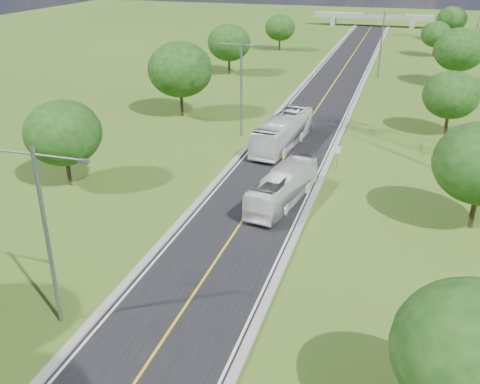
{
  "coord_description": "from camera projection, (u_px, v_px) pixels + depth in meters",
  "views": [
    {
      "loc": [
        10.28,
        -7.52,
        18.36
      ],
      "look_at": [
        0.23,
        24.62,
        3.0
      ],
      "focal_mm": 40.0,
      "sensor_mm": 36.0,
      "label": 1
    }
  ],
  "objects": [
    {
      "name": "tree_rf",
      "position": [
        452.0,
        19.0,
        114.34
      ],
      "size": [
        6.3,
        6.3,
        7.33
      ],
      "color": "black",
      "rests_on": "ground"
    },
    {
      "name": "tree_ld",
      "position": [
        229.0,
        43.0,
        83.76
      ],
      "size": [
        6.72,
        6.72,
        7.82
      ],
      "color": "black",
      "rests_on": "ground"
    },
    {
      "name": "tree_lb",
      "position": [
        63.0,
        133.0,
        43.67
      ],
      "size": [
        6.3,
        6.3,
        7.33
      ],
      "color": "black",
      "rests_on": "ground"
    },
    {
      "name": "streetlight_far_right",
      "position": [
        382.0,
        39.0,
        80.58
      ],
      "size": [
        5.9,
        0.25,
        10.0
      ],
      "color": "slate",
      "rests_on": "ground"
    },
    {
      "name": "tree_ra",
      "position": [
        475.0,
        353.0,
        19.9
      ],
      "size": [
        6.3,
        6.3,
        7.33
      ],
      "color": "black",
      "rests_on": "ground"
    },
    {
      "name": "curb_right",
      "position": [
        358.0,
        95.0,
        73.06
      ],
      "size": [
        0.5,
        150.0,
        0.22
      ],
      "primitive_type": "cube",
      "color": "gray",
      "rests_on": "ground"
    },
    {
      "name": "curb_left",
      "position": [
        297.0,
        91.0,
        75.37
      ],
      "size": [
        0.5,
        150.0,
        0.22
      ],
      "primitive_type": "cube",
      "color": "gray",
      "rests_on": "ground"
    },
    {
      "name": "streetlight_mid_left",
      "position": [
        241.0,
        81.0,
        55.18
      ],
      "size": [
        5.9,
        0.25,
        10.0
      ],
      "color": "slate",
      "rests_on": "ground"
    },
    {
      "name": "bus_outbound",
      "position": [
        283.0,
        187.0,
        41.68
      ],
      "size": [
        3.88,
        10.05,
        2.73
      ],
      "primitive_type": "imported",
      "rotation": [
        0.0,
        0.0,
        2.98
      ],
      "color": "white",
      "rests_on": "road"
    },
    {
      "name": "speed_limit_sign",
      "position": [
        337.0,
        154.0,
        47.85
      ],
      "size": [
        0.55,
        0.09,
        2.4
      ],
      "color": "slate",
      "rests_on": "ground"
    },
    {
      "name": "streetlight_near_left",
      "position": [
        45.0,
        223.0,
        26.52
      ],
      "size": [
        5.9,
        0.25,
        10.0
      ],
      "color": "slate",
      "rests_on": "ground"
    },
    {
      "name": "bus_inbound",
      "position": [
        283.0,
        132.0,
        53.57
      ],
      "size": [
        4.07,
        11.63,
        3.17
      ],
      "primitive_type": "imported",
      "rotation": [
        0.0,
        0.0,
        -0.13
      ],
      "color": "white",
      "rests_on": "road"
    },
    {
      "name": "overpass",
      "position": [
        373.0,
        17.0,
        137.52
      ],
      "size": [
        30.0,
        3.0,
        3.2
      ],
      "color": "gray",
      "rests_on": "ground"
    },
    {
      "name": "tree_re",
      "position": [
        436.0,
        34.0,
        98.18
      ],
      "size": [
        5.46,
        5.46,
        6.35
      ],
      "color": "black",
      "rests_on": "ground"
    },
    {
      "name": "tree_rd",
      "position": [
        459.0,
        50.0,
        76.14
      ],
      "size": [
        7.14,
        7.14,
        8.3
      ],
      "color": "black",
      "rests_on": "ground"
    },
    {
      "name": "tree_lc",
      "position": [
        180.0,
        69.0,
        62.12
      ],
      "size": [
        7.56,
        7.56,
        8.79
      ],
      "color": "black",
      "rests_on": "ground"
    },
    {
      "name": "road",
      "position": [
        327.0,
        93.0,
        74.25
      ],
      "size": [
        8.0,
        150.0,
        0.06
      ],
      "primitive_type": "cube",
      "color": "black",
      "rests_on": "ground"
    },
    {
      "name": "tree_le",
      "position": [
        280.0,
        28.0,
        104.18
      ],
      "size": [
        5.88,
        5.88,
        6.84
      ],
      "color": "black",
      "rests_on": "ground"
    },
    {
      "name": "tree_rc",
      "position": [
        451.0,
        95.0,
        56.23
      ],
      "size": [
        5.88,
        5.88,
        6.84
      ],
      "color": "black",
      "rests_on": "ground"
    },
    {
      "name": "ground",
      "position": [
        320.0,
        105.0,
        69.05
      ],
      "size": [
        260.0,
        260.0,
        0.0
      ],
      "primitive_type": "plane",
      "color": "#355919",
      "rests_on": "ground"
    }
  ]
}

